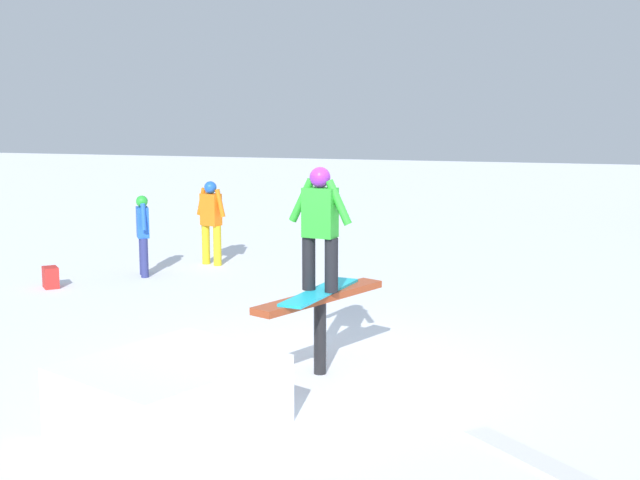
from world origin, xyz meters
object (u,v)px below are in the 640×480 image
rail_feature (320,308)px  bystander_blue (143,231)px  bystander_orange (211,218)px  backpack_on_snow (51,277)px  loose_snowboard_white (533,459)px  main_rider_on_rail (320,231)px

rail_feature → bystander_blue: 6.07m
bystander_blue → bystander_orange: size_ratio=0.91×
bystander_blue → backpack_on_snow: bystander_blue is taller
bystander_orange → backpack_on_snow: 3.11m
loose_snowboard_white → bystander_orange: bearing=172.9°
bystander_blue → backpack_on_snow: bearing=108.2°
main_rider_on_rail → loose_snowboard_white: bearing=-116.7°
rail_feature → loose_snowboard_white: rail_feature is taller
bystander_orange → loose_snowboard_white: bearing=147.6°
bystander_blue → rail_feature: bearing=-166.8°
main_rider_on_rail → bystander_orange: 6.61m
bystander_blue → bystander_orange: 1.44m
bystander_orange → bystander_blue: bearing=77.5°
main_rider_on_rail → bystander_blue: 6.13m
bystander_orange → loose_snowboard_white: bystander_orange is taller
loose_snowboard_white → rail_feature: bearing=-173.0°
main_rider_on_rail → bystander_orange: bearing=42.9°
loose_snowboard_white → backpack_on_snow: backpack_on_snow is taller
bystander_blue → bystander_orange: bystander_orange is taller
main_rider_on_rail → backpack_on_snow: (3.23, 5.22, -1.45)m
bystander_blue → loose_snowboard_white: bearing=-164.0°
bystander_blue → bystander_orange: bearing=-62.7°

